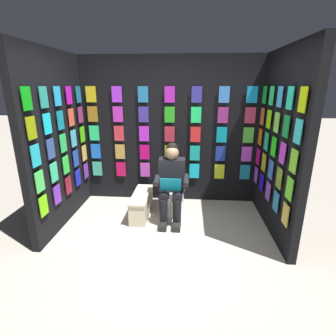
{
  "coord_description": "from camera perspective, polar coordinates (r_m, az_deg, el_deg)",
  "views": [
    {
      "loc": [
        -0.31,
        2.67,
        2.01
      ],
      "look_at": [
        -0.03,
        -0.97,
        0.85
      ],
      "focal_mm": 27.79,
      "sensor_mm": 36.0,
      "label": 1
    }
  ],
  "objects": [
    {
      "name": "display_wall_left",
      "position": [
        3.84,
        23.37,
        4.71
      ],
      "size": [
        0.14,
        1.76,
        2.5
      ],
      "color": "black",
      "rests_on": "ground"
    },
    {
      "name": "display_wall_back",
      "position": [
        4.56,
        0.43,
        7.98
      ],
      "size": [
        3.13,
        0.14,
        2.5
      ],
      "color": "black",
      "rests_on": "ground"
    },
    {
      "name": "person_reading",
      "position": [
        3.98,
        0.77,
        -3.13
      ],
      "size": [
        0.53,
        0.68,
        1.19
      ],
      "rotation": [
        0.0,
        0.0,
        0.0
      ],
      "color": "black",
      "rests_on": "ground"
    },
    {
      "name": "comic_longbox_near",
      "position": [
        4.25,
        -5.84,
        -7.92
      ],
      "size": [
        0.27,
        0.83,
        0.37
      ],
      "rotation": [
        0.0,
        0.0,
        -0.01
      ],
      "color": "beige",
      "rests_on": "ground"
    },
    {
      "name": "display_wall_right",
      "position": [
        4.09,
        -23.07,
        5.46
      ],
      "size": [
        0.14,
        1.76,
        2.5
      ],
      "color": "black",
      "rests_on": "ground"
    },
    {
      "name": "ground_plane",
      "position": [
        3.36,
        -1.93,
        -19.17
      ],
      "size": [
        30.0,
        30.0,
        0.0
      ],
      "primitive_type": "plane",
      "color": "#B2A899"
    },
    {
      "name": "toilet",
      "position": [
        4.29,
        0.94,
        -5.48
      ],
      "size": [
        0.41,
        0.55,
        0.77
      ],
      "rotation": [
        0.0,
        0.0,
        0.0
      ],
      "color": "white",
      "rests_on": "ground"
    }
  ]
}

